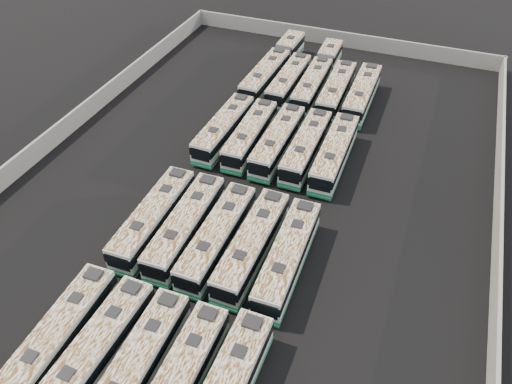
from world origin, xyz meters
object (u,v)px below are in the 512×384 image
bus_midfront_left (186,226)px  bus_midfront_right (252,245)px  bus_back_right (336,91)px  bus_midback_far_left (224,129)px  bus_front_far_left (59,337)px  bus_back_far_left (274,66)px  bus_midfront_far_left (154,218)px  bus_midfront_center (217,237)px  bus_midback_left (250,135)px  bus_midfront_far_right (288,257)px  bus_back_left (289,81)px  bus_front_center (137,367)px  bus_midback_far_right (335,153)px  bus_midback_right (306,147)px  bus_front_right (179,383)px  bus_back_center (318,75)px  bus_back_far_right (362,94)px  bus_midback_center (278,141)px  bus_front_left (95,353)px

bus_midfront_left → bus_midfront_right: bus_midfront_right is taller
bus_back_right → bus_midback_far_left: bearing=-127.7°
bus_front_far_left → bus_back_far_left: 43.26m
bus_midfront_left → bus_back_right: 27.92m
bus_midfront_far_left → bus_midfront_right: 9.07m
bus_midfront_center → bus_midback_left: size_ratio=1.03×
bus_midfront_far_right → bus_midback_far_left: 19.37m
bus_back_right → bus_back_left: bearing=176.8°
bus_front_center → bus_midfront_left: size_ratio=0.96×
bus_front_far_left → bus_midfront_right: bus_midfront_right is taller
bus_midfront_center → bus_midback_left: bus_midfront_center is taller
bus_front_far_left → bus_midback_far_right: bearing=64.6°
bus_midfront_center → bus_midfront_right: 3.03m
bus_midfront_far_left → bus_midback_far_left: bus_midfront_far_left is taller
bus_midback_far_right → bus_midfront_center: bearing=-112.8°
bus_midfront_left → bus_midback_right: 16.02m
bus_front_right → bus_back_center: (-3.14, 43.05, 0.01)m
bus_midback_far_left → bus_midback_far_right: size_ratio=0.97×
bus_back_center → bus_back_far_right: bearing=-25.7°
bus_midfront_right → bus_back_far_right: (3.10, 27.50, 0.00)m
bus_midback_far_left → bus_back_center: (6.08, 15.48, -0.01)m
bus_front_right → bus_midback_center: 27.63m
bus_back_far_left → bus_back_center: bus_back_far_left is taller
bus_midfront_far_left → bus_back_center: bearing=77.8°
bus_midback_far_right → bus_midback_center: bearing=179.8°
bus_back_left → bus_back_center: same height
bus_back_far_left → bus_back_left: (3.06, -3.05, -0.05)m
bus_midfront_center → bus_back_far_right: bearing=77.6°
bus_midfront_far_left → bus_midfront_right: size_ratio=1.00×
bus_midback_far_left → bus_back_center: 16.63m
bus_midfront_center → bus_midback_center: (0.04, 14.90, -0.02)m
bus_midfront_far_right → bus_midback_far_left: size_ratio=1.02×
bus_back_far_right → bus_midfront_center: bearing=-102.8°
bus_back_left → bus_midfront_far_right: bearing=-71.5°
bus_midback_far_right → bus_back_left: size_ratio=1.04×
bus_midfront_right → bus_back_far_right: bearing=84.2°
bus_midfront_left → bus_front_left: bearing=-91.8°
bus_midfront_far_right → bus_back_far_right: size_ratio=1.00×
bus_midfront_right → bus_midback_far_right: same height
bus_back_far_left → bus_back_center: (5.99, -0.19, -0.06)m
bus_front_far_left → bus_front_center: bus_front_far_left is taller
bus_midfront_far_right → bus_back_right: bearing=95.1°
bus_midfront_left → bus_midback_left: bearing=88.7°
bus_back_far_right → bus_midfront_far_right: bearing=-90.3°
bus_front_far_left → bus_back_left: bus_front_far_left is taller
bus_back_right → bus_front_right: bearing=-91.1°
bus_midfront_far_left → bus_midback_right: size_ratio=1.02×
bus_midback_far_right → bus_back_right: size_ratio=1.01×
bus_midfront_far_right → bus_back_far_right: bearing=88.7°
bus_midfront_right → bus_midback_far_left: bus_midfront_right is taller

